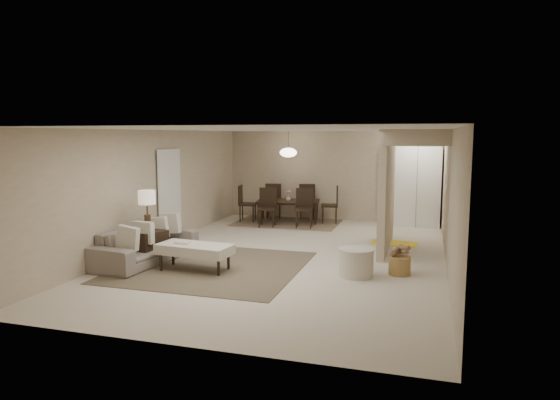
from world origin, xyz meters
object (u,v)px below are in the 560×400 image
(pantry_cabinet, at_px, (417,186))
(round_pouf, at_px, (356,262))
(sofa, at_px, (147,245))
(dining_table, at_px, (288,211))
(wicker_basket, at_px, (400,266))
(side_table, at_px, (149,246))
(ottoman_bench, at_px, (195,249))

(pantry_cabinet, xyz_separation_m, round_pouf, (-0.85, -5.22, -0.81))
(round_pouf, bearing_deg, sofa, -177.62)
(dining_table, bearing_deg, round_pouf, -72.11)
(pantry_cabinet, xyz_separation_m, dining_table, (-3.39, -0.45, -0.75))
(wicker_basket, bearing_deg, dining_table, 126.03)
(side_table, distance_m, round_pouf, 3.90)
(round_pouf, distance_m, dining_table, 5.40)
(side_table, xyz_separation_m, wicker_basket, (4.61, 0.48, -0.15))
(round_pouf, xyz_separation_m, dining_table, (-2.54, 4.77, 0.06))
(ottoman_bench, bearing_deg, pantry_cabinet, 62.95)
(side_table, distance_m, wicker_basket, 4.63)
(side_table, bearing_deg, round_pouf, 2.71)
(pantry_cabinet, distance_m, wicker_basket, 5.00)
(sofa, height_order, ottoman_bench, sofa)
(wicker_basket, height_order, dining_table, dining_table)
(round_pouf, relative_size, dining_table, 0.36)
(wicker_basket, bearing_deg, round_pouf, -157.03)
(pantry_cabinet, distance_m, ottoman_bench, 6.79)
(sofa, distance_m, dining_table, 5.13)
(dining_table, bearing_deg, wicker_basket, -64.14)
(sofa, distance_m, round_pouf, 3.95)
(sofa, xyz_separation_m, dining_table, (1.41, 4.93, -0.03))
(sofa, relative_size, side_table, 3.73)
(sofa, bearing_deg, round_pouf, -81.59)
(round_pouf, bearing_deg, ottoman_bench, -170.58)
(ottoman_bench, relative_size, dining_table, 0.80)
(sofa, height_order, dining_table, sofa)
(ottoman_bench, xyz_separation_m, side_table, (-1.10, 0.28, -0.08))
(side_table, bearing_deg, ottoman_bench, -14.28)
(ottoman_bench, bearing_deg, side_table, 171.39)
(wicker_basket, bearing_deg, side_table, -173.99)
(sofa, xyz_separation_m, wicker_basket, (4.66, 0.46, -0.17))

